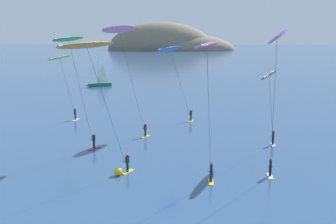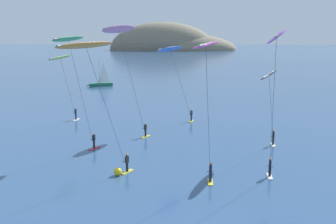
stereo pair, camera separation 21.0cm
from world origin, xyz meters
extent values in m
ellipsoid|color=#7A705B|center=(-13.63, 219.27, 0.00)|extent=(71.41, 29.92, 19.64)
ellipsoid|color=#6B6656|center=(-19.51, 220.32, 0.00)|extent=(56.69, 32.62, 27.10)
ellipsoid|color=#7A705B|center=(-19.73, 218.57, 0.00)|extent=(60.28, 28.47, 31.34)
cube|color=#23664C|center=(-21.56, 67.52, 0.35)|extent=(4.94, 3.32, 0.70)
cone|color=#23664C|center=(-23.73, 66.49, 0.35)|extent=(2.24, 1.52, 0.67)
cylinder|color=#B2B2B7|center=(-21.83, 67.39, 3.20)|extent=(0.12, 0.12, 5.00)
pyramid|color=white|center=(-21.02, 67.78, 3.03)|extent=(1.66, 0.84, 4.25)
cylinder|color=#A5A5AD|center=(-21.02, 67.78, 0.95)|extent=(1.66, 0.84, 0.08)
cube|color=silver|center=(-17.53, 33.61, 0.04)|extent=(0.75, 1.55, 0.08)
cylinder|color=#192338|center=(-17.53, 33.61, 0.48)|extent=(0.22, 0.22, 0.80)
cube|color=#192338|center=(-17.53, 33.61, 1.18)|extent=(0.24, 0.36, 0.60)
sphere|color=#9E7051|center=(-17.53, 33.61, 1.60)|extent=(0.22, 0.22, 0.22)
cylinder|color=black|center=(-17.57, 33.26, 1.06)|extent=(0.55, 0.10, 0.04)
ellipsoid|color=#8CD12D|center=(-17.98, 29.55, 8.80)|extent=(2.22, 6.33, 0.70)
cylinder|color=#722DD1|center=(-17.98, 29.55, 8.85)|extent=(0.80, 5.87, 0.16)
cylinder|color=#333338|center=(-17.77, 31.40, 4.88)|extent=(0.43, 3.73, 7.65)
cube|color=red|center=(-11.75, 19.95, 0.04)|extent=(1.04, 1.52, 0.08)
cylinder|color=black|center=(-11.75, 19.95, 0.48)|extent=(0.22, 0.22, 0.80)
cube|color=black|center=(-11.75, 19.95, 1.18)|extent=(0.27, 0.38, 0.60)
sphere|color=beige|center=(-11.75, 19.95, 1.60)|extent=(0.22, 0.22, 0.22)
cylinder|color=black|center=(-11.83, 19.61, 1.06)|extent=(0.55, 0.16, 0.04)
ellipsoid|color=green|center=(-12.69, 15.74, 11.44)|extent=(2.45, 5.29, 0.64)
cylinder|color=#D660B7|center=(-12.69, 15.74, 11.49)|extent=(1.22, 4.78, 0.16)
cylinder|color=#333338|center=(-12.26, 17.67, 6.20)|extent=(0.89, 3.90, 10.28)
cube|color=yellow|center=(-1.72, 33.67, 0.04)|extent=(0.68, 1.55, 0.08)
cylinder|color=#192338|center=(-1.72, 33.67, 0.48)|extent=(0.22, 0.22, 0.80)
cube|color=#192338|center=(-1.72, 33.67, 1.18)|extent=(0.33, 0.39, 0.60)
sphere|color=tan|center=(-1.72, 33.67, 1.60)|extent=(0.22, 0.22, 0.22)
cylinder|color=black|center=(-1.88, 33.36, 1.06)|extent=(0.51, 0.29, 0.04)
ellipsoid|color=blue|center=(-4.30, 28.63, 9.93)|extent=(3.82, 5.46, 0.85)
cylinder|color=gold|center=(-4.30, 28.63, 9.98)|extent=(2.45, 4.58, 0.16)
cylinder|color=#333338|center=(-3.09, 30.99, 5.44)|extent=(2.45, 4.76, 8.78)
cube|color=yellow|center=(-7.14, 12.90, 0.04)|extent=(1.03, 1.52, 0.08)
cylinder|color=black|center=(-7.14, 12.90, 0.48)|extent=(0.22, 0.22, 0.80)
cube|color=black|center=(-7.14, 12.90, 1.18)|extent=(0.33, 0.39, 0.60)
sphere|color=#9E7051|center=(-7.14, 12.90, 1.60)|extent=(0.22, 0.22, 0.22)
cylinder|color=black|center=(-7.30, 12.59, 1.06)|extent=(0.51, 0.28, 0.04)
ellipsoid|color=orange|center=(-9.28, 8.63, 11.18)|extent=(3.98, 6.07, 0.67)
cylinder|color=#0F7FE5|center=(-9.28, 8.63, 11.23)|extent=(2.73, 5.24, 0.16)
cylinder|color=#333338|center=(-8.29, 10.61, 6.07)|extent=(2.01, 3.99, 10.02)
cube|color=yellow|center=(-6.94, 25.08, 0.04)|extent=(1.13, 1.48, 0.08)
cylinder|color=black|center=(-6.94, 25.08, 0.48)|extent=(0.22, 0.22, 0.80)
cube|color=black|center=(-6.94, 25.08, 1.18)|extent=(0.32, 0.39, 0.60)
sphere|color=beige|center=(-6.94, 25.08, 1.60)|extent=(0.22, 0.22, 0.22)
cylinder|color=black|center=(-7.07, 24.76, 1.06)|extent=(0.52, 0.25, 0.04)
ellipsoid|color=pink|center=(-8.92, 20.34, 12.28)|extent=(3.53, 5.66, 0.96)
cylinder|color=#14895B|center=(-8.92, 20.34, 12.33)|extent=(2.17, 4.88, 0.16)
cylinder|color=#333338|center=(-8.00, 22.55, 6.62)|extent=(1.88, 4.45, 11.13)
cube|color=silver|center=(5.11, 12.54, 0.04)|extent=(0.48, 1.52, 0.08)
cylinder|color=black|center=(5.11, 12.54, 0.48)|extent=(0.22, 0.22, 0.80)
cube|color=black|center=(5.11, 12.54, 1.18)|extent=(0.26, 0.37, 0.60)
sphere|color=tan|center=(5.11, 12.54, 1.60)|extent=(0.22, 0.22, 0.22)
cylinder|color=black|center=(5.05, 12.19, 1.06)|extent=(0.55, 0.14, 0.04)
ellipsoid|color=purple|center=(4.51, 9.34, 11.79)|extent=(2.44, 5.77, 1.20)
cylinder|color=#7ACC42|center=(4.51, 9.34, 11.84)|extent=(1.13, 5.26, 0.16)
cylinder|color=#333338|center=(4.78, 10.77, 6.38)|extent=(0.56, 2.88, 10.64)
cube|color=silver|center=(7.17, 22.50, 0.04)|extent=(0.47, 1.52, 0.08)
cylinder|color=black|center=(7.17, 22.50, 0.48)|extent=(0.22, 0.22, 0.80)
cube|color=black|center=(7.17, 22.50, 1.18)|extent=(0.30, 0.39, 0.60)
sphere|color=#9E7051|center=(7.17, 22.50, 1.60)|extent=(0.22, 0.22, 0.22)
cylinder|color=black|center=(7.06, 22.17, 1.06)|extent=(0.53, 0.22, 0.04)
ellipsoid|color=black|center=(5.59, 17.87, 8.09)|extent=(3.17, 6.40, 0.84)
cylinder|color=white|center=(5.59, 17.87, 8.14)|extent=(2.11, 5.77, 0.16)
cylinder|color=#333338|center=(6.33, 20.02, 4.53)|extent=(1.50, 4.32, 6.95)
cube|color=yellow|center=(0.04, 10.87, 0.04)|extent=(0.40, 1.50, 0.08)
cylinder|color=#192338|center=(0.04, 10.87, 0.48)|extent=(0.22, 0.22, 0.80)
cube|color=#192338|center=(0.04, 10.87, 1.18)|extent=(0.25, 0.37, 0.60)
sphere|color=#9E7051|center=(0.04, 10.87, 1.60)|extent=(0.22, 0.22, 0.22)
cylinder|color=black|center=(-0.02, 10.53, 1.06)|extent=(0.55, 0.13, 0.04)
ellipsoid|color=#D62D9E|center=(-0.61, 7.02, 11.29)|extent=(2.56, 6.38, 0.60)
cylinder|color=#28D160|center=(-0.61, 7.02, 11.34)|extent=(1.15, 5.84, 0.16)
cylinder|color=#333338|center=(-0.32, 8.77, 6.13)|extent=(0.63, 3.53, 10.14)
sphere|color=yellow|center=(-7.81, 12.06, 0.35)|extent=(0.70, 0.70, 0.70)
camera|label=1|loc=(-1.56, -21.87, 12.43)|focal=45.00mm
camera|label=2|loc=(-1.35, -21.85, 12.43)|focal=45.00mm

